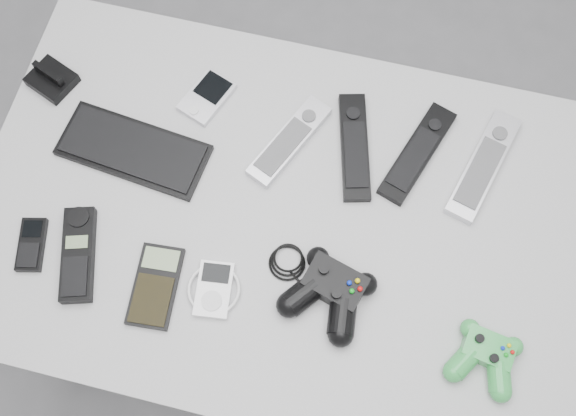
% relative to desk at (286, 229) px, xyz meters
% --- Properties ---
extents(floor, '(3.50, 3.50, 0.00)m').
position_rel_desk_xyz_m(floor, '(-0.09, 0.03, -0.72)').
color(floor, slate).
rests_on(floor, ground).
extents(desk, '(1.18, 0.76, 0.79)m').
position_rel_desk_xyz_m(desk, '(0.00, 0.00, 0.00)').
color(desk, '#98989A').
rests_on(desk, floor).
extents(pda_keyboard, '(0.30, 0.15, 0.02)m').
position_rel_desk_xyz_m(pda_keyboard, '(-0.32, 0.06, 0.08)').
color(pda_keyboard, black).
rests_on(pda_keyboard, desk).
extents(dock_bracket, '(0.11, 0.10, 0.05)m').
position_rel_desk_xyz_m(dock_bracket, '(-0.53, 0.17, 0.09)').
color(dock_bracket, black).
rests_on(dock_bracket, desk).
extents(pda, '(0.10, 0.13, 0.02)m').
position_rel_desk_xyz_m(pda, '(-0.21, 0.21, 0.08)').
color(pda, silver).
rests_on(pda, desk).
extents(remote_silver_a, '(0.13, 0.21, 0.02)m').
position_rel_desk_xyz_m(remote_silver_a, '(-0.03, 0.15, 0.08)').
color(remote_silver_a, silver).
rests_on(remote_silver_a, desk).
extents(remote_black_a, '(0.11, 0.23, 0.02)m').
position_rel_desk_xyz_m(remote_black_a, '(0.10, 0.17, 0.08)').
color(remote_black_a, black).
rests_on(remote_black_a, desk).
extents(remote_black_b, '(0.12, 0.23, 0.02)m').
position_rel_desk_xyz_m(remote_black_b, '(0.22, 0.18, 0.08)').
color(remote_black_b, black).
rests_on(remote_black_b, desk).
extents(remote_silver_b, '(0.12, 0.25, 0.02)m').
position_rel_desk_xyz_m(remote_silver_b, '(0.34, 0.19, 0.08)').
color(remote_silver_b, silver).
rests_on(remote_silver_b, desk).
extents(mobile_phone, '(0.07, 0.11, 0.02)m').
position_rel_desk_xyz_m(mobile_phone, '(-0.44, -0.17, 0.08)').
color(mobile_phone, black).
rests_on(mobile_phone, desk).
extents(cordless_handset, '(0.10, 0.18, 0.03)m').
position_rel_desk_xyz_m(cordless_handset, '(-0.35, -0.16, 0.08)').
color(cordless_handset, black).
rests_on(cordless_handset, desk).
extents(calculator, '(0.09, 0.16, 0.02)m').
position_rel_desk_xyz_m(calculator, '(-0.19, -0.19, 0.08)').
color(calculator, black).
rests_on(calculator, desk).
extents(mp3_player, '(0.11, 0.11, 0.02)m').
position_rel_desk_xyz_m(mp3_player, '(-0.09, -0.17, 0.08)').
color(mp3_player, white).
rests_on(mp3_player, desk).
extents(controller_black, '(0.29, 0.22, 0.05)m').
position_rel_desk_xyz_m(controller_black, '(0.11, -0.12, 0.09)').
color(controller_black, black).
rests_on(controller_black, desk).
extents(controller_green, '(0.14, 0.15, 0.04)m').
position_rel_desk_xyz_m(controller_green, '(0.39, -0.17, 0.09)').
color(controller_green, '#248439').
rests_on(controller_green, desk).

